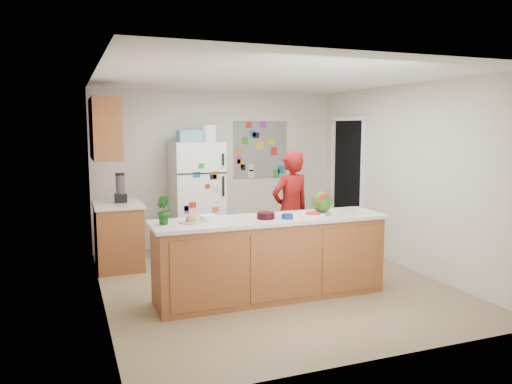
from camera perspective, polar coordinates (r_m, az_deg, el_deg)
name	(u,v)px	position (r m, az deg, el deg)	size (l,w,h in m)	color
floor	(270,283)	(6.34, 1.62, -10.35)	(4.00, 4.50, 0.02)	brown
wall_back	(218,169)	(8.20, -4.42, 2.68)	(4.00, 0.02, 2.50)	beige
wall_left	(98,190)	(5.62, -17.61, 0.18)	(0.02, 4.50, 2.50)	beige
wall_right	(407,177)	(7.09, 16.84, 1.64)	(0.02, 4.50, 2.50)	beige
ceiling	(271,77)	(6.07, 1.70, 12.96)	(4.00, 4.50, 0.02)	white
doorway	(348,183)	(8.29, 10.51, 1.03)	(0.03, 0.85, 2.04)	black
peninsula_base	(271,259)	(5.70, 1.70, -7.69)	(2.60, 0.62, 0.88)	brown
peninsula_top	(271,219)	(5.59, 1.72, -3.14)	(2.68, 0.70, 0.04)	silver
side_counter_base	(119,237)	(7.11, -15.43, -4.98)	(0.60, 0.80, 0.86)	brown
side_counter_top	(117,205)	(7.03, -15.56, -1.40)	(0.64, 0.84, 0.04)	silver
upper_cabinets	(105,129)	(6.89, -16.89, 6.90)	(0.35, 1.00, 0.80)	brown
refrigerator	(197,197)	(7.76, -6.78, -0.59)	(0.75, 0.70, 1.70)	silver
fridge_top_bin	(189,136)	(7.66, -7.62, 6.35)	(0.35, 0.28, 0.18)	#5999B2
photo_collage	(261,150)	(8.40, 0.53, 4.86)	(0.95, 0.01, 0.95)	slate
person	(291,211)	(6.73, 3.97, -2.13)	(0.59, 0.39, 1.62)	maroon
blender_appliance	(120,189)	(7.06, -15.25, 0.37)	(0.12, 0.12, 0.38)	black
cutting_board	(318,213)	(5.87, 7.10, -2.43)	(0.38, 0.29, 0.01)	white
watermelon	(322,202)	(5.90, 7.54, -1.11)	(0.25, 0.25, 0.25)	#38601D
watermelon_slice	(313,213)	(5.78, 6.49, -2.40)	(0.16, 0.16, 0.02)	red
cherry_bowl	(266,216)	(5.52, 1.12, -2.70)	(0.20, 0.20, 0.07)	black
white_bowl	(207,218)	(5.44, -5.57, -2.94)	(0.18, 0.18, 0.06)	silver
cobalt_bowl	(287,216)	(5.53, 3.61, -2.80)	(0.13, 0.13, 0.05)	navy
plate	(191,222)	(5.34, -7.42, -3.39)	(0.25, 0.25, 0.02)	beige
paper_towel	(292,216)	(5.64, 4.10, -2.76)	(0.16, 0.14, 0.02)	silver
keys	(328,215)	(5.76, 8.22, -2.64)	(0.09, 0.04, 0.01)	gray
potted_plant	(163,210)	(5.28, -10.61, -2.06)	(0.16, 0.13, 0.29)	#15440C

